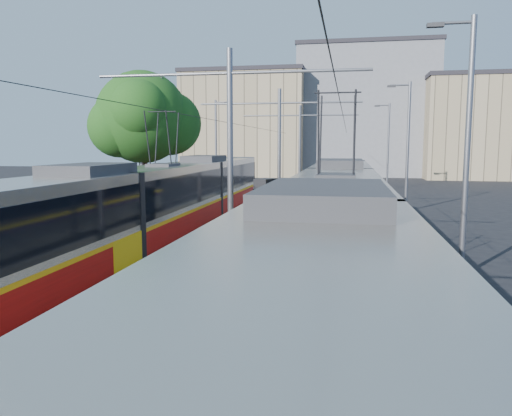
# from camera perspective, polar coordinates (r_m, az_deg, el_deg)

# --- Properties ---
(ground) EXTENTS (160.00, 160.00, 0.00)m
(ground) POSITION_cam_1_polar(r_m,az_deg,el_deg) (10.13, -13.92, -17.22)
(ground) COLOR black
(ground) RESTS_ON ground
(platform) EXTENTS (4.00, 50.00, 0.30)m
(platform) POSITION_cam_1_polar(r_m,az_deg,el_deg) (25.98, 1.72, -1.65)
(platform) COLOR gray
(platform) RESTS_ON ground
(tactile_strip_left) EXTENTS (0.70, 50.00, 0.01)m
(tactile_strip_left) POSITION_cam_1_polar(r_m,az_deg,el_deg) (26.22, -1.42, -1.23)
(tactile_strip_left) COLOR gray
(tactile_strip_left) RESTS_ON platform
(tactile_strip_right) EXTENTS (0.70, 50.00, 0.01)m
(tactile_strip_right) POSITION_cam_1_polar(r_m,az_deg,el_deg) (25.78, 4.90, -1.40)
(tactile_strip_right) COLOR gray
(tactile_strip_right) RESTS_ON platform
(rails) EXTENTS (8.71, 70.00, 0.03)m
(rails) POSITION_cam_1_polar(r_m,az_deg,el_deg) (26.00, 1.72, -1.95)
(rails) COLOR gray
(rails) RESTS_ON ground
(tram_left) EXTENTS (2.43, 29.76, 5.50)m
(tram_left) POSITION_cam_1_polar(r_m,az_deg,el_deg) (21.07, -10.47, 0.43)
(tram_left) COLOR black
(tram_left) RESTS_ON ground
(tram_right) EXTENTS (2.43, 31.76, 5.50)m
(tram_right) POSITION_cam_1_polar(r_m,az_deg,el_deg) (13.52, 9.01, -2.67)
(tram_right) COLOR black
(tram_right) RESTS_ON ground
(catenary) EXTENTS (9.20, 70.00, 7.00)m
(catenary) POSITION_cam_1_polar(r_m,az_deg,el_deg) (22.86, 0.65, 8.14)
(catenary) COLOR slate
(catenary) RESTS_ON platform
(street_lamps) EXTENTS (15.18, 38.22, 8.00)m
(street_lamps) POSITION_cam_1_polar(r_m,az_deg,el_deg) (29.63, 2.94, 7.26)
(street_lamps) COLOR slate
(street_lamps) RESTS_ON ground
(shelter) EXTENTS (1.01, 1.25, 2.39)m
(shelter) POSITION_cam_1_polar(r_m,az_deg,el_deg) (21.95, 1.11, 0.41)
(shelter) COLOR black
(shelter) RESTS_ON platform
(tree) EXTENTS (5.71, 5.28, 8.29)m
(tree) POSITION_cam_1_polar(r_m,az_deg,el_deg) (29.34, -12.10, 9.90)
(tree) COLOR #382314
(tree) RESTS_ON ground
(building_left) EXTENTS (16.32, 12.24, 13.95)m
(building_left) POSITION_cam_1_polar(r_m,az_deg,el_deg) (69.83, -1.00, 9.54)
(building_left) COLOR tan
(building_left) RESTS_ON ground
(building_centre) EXTENTS (18.36, 14.28, 17.38)m
(building_centre) POSITION_cam_1_polar(r_m,az_deg,el_deg) (72.54, 12.36, 10.65)
(building_centre) COLOR gray
(building_centre) RESTS_ON ground
(building_right) EXTENTS (14.28, 10.20, 12.60)m
(building_right) POSITION_cam_1_polar(r_m,az_deg,el_deg) (68.32, 24.41, 8.39)
(building_right) COLOR tan
(building_right) RESTS_ON ground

